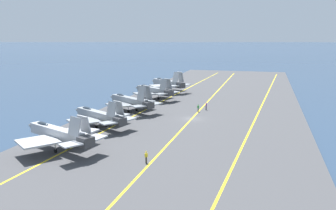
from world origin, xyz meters
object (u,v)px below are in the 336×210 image
at_px(parked_jet_fifth, 167,83).
at_px(crew_green_vest, 198,108).
at_px(parked_jet_fourth, 153,90).
at_px(parked_jet_nearest, 58,133).
at_px(crew_yellow_vest, 146,156).
at_px(parked_jet_second, 99,116).
at_px(crew_purple_vest, 206,106).
at_px(parked_jet_third, 130,101).

distance_m(parked_jet_fifth, crew_green_vest, 31.68).
height_order(parked_jet_fourth, parked_jet_fifth, parked_jet_fifth).
bearing_deg(parked_jet_nearest, crew_yellow_vest, -96.61).
bearing_deg(parked_jet_second, crew_purple_vest, -39.22).
relative_size(parked_jet_third, crew_purple_vest, 8.66).
bearing_deg(parked_jet_fourth, crew_green_vest, -130.64).
bearing_deg(parked_jet_second, parked_jet_fourth, -1.45).
relative_size(crew_yellow_vest, crew_purple_vest, 0.95).
height_order(parked_jet_second, crew_purple_vest, parked_jet_second).
bearing_deg(parked_jet_fourth, parked_jet_third, 179.35).
bearing_deg(parked_jet_nearest, crew_green_vest, -24.81).
distance_m(parked_jet_second, parked_jet_third, 15.20).
height_order(parked_jet_fifth, crew_yellow_vest, parked_jet_fifth).
relative_size(parked_jet_fourth, crew_yellow_vest, 8.72).
distance_m(parked_jet_third, parked_jet_fourth, 16.74).
height_order(parked_jet_third, crew_purple_vest, parked_jet_third).
height_order(parked_jet_nearest, parked_jet_fourth, parked_jet_fourth).
bearing_deg(crew_green_vest, parked_jet_fifth, 29.01).
xyz_separation_m(crew_yellow_vest, crew_green_vest, (35.39, -0.59, 0.02)).
xyz_separation_m(parked_jet_second, parked_jet_fifth, (46.48, -0.75, 0.50)).
relative_size(parked_jet_fourth, parked_jet_fifth, 0.99).
distance_m(crew_purple_vest, crew_green_vest, 3.01).
height_order(parked_jet_fifth, crew_green_vest, parked_jet_fifth).
distance_m(parked_jet_fifth, crew_purple_vest, 30.17).
distance_m(parked_jet_nearest, parked_jet_second, 14.86).
bearing_deg(parked_jet_fifth, parked_jet_second, 179.08).
bearing_deg(parked_jet_third, crew_green_vest, -76.82).
distance_m(parked_jet_fourth, parked_jet_fifth, 14.55).
bearing_deg(parked_jet_fifth, crew_purple_vest, -146.17).
xyz_separation_m(parked_jet_third, crew_green_vest, (3.62, -15.47, -1.52)).
height_order(parked_jet_nearest, crew_purple_vest, parked_jet_nearest).
relative_size(crew_purple_vest, crew_green_vest, 1.04).
xyz_separation_m(parked_jet_fourth, crew_purple_vest, (-10.46, -16.71, -1.50)).
xyz_separation_m(parked_jet_fourth, crew_yellow_vest, (-48.50, -14.70, -1.55)).
height_order(parked_jet_second, crew_green_vest, parked_jet_second).
bearing_deg(crew_green_vest, parked_jet_fourth, 49.36).
bearing_deg(parked_jet_second, crew_green_vest, -40.54).
bearing_deg(parked_jet_third, parked_jet_second, 177.68).
distance_m(parked_jet_fourth, crew_purple_vest, 19.77).
bearing_deg(parked_jet_third, parked_jet_fifth, -0.24).
xyz_separation_m(parked_jet_nearest, parked_jet_fifth, (61.32, -0.22, 0.04)).
relative_size(parked_jet_nearest, parked_jet_third, 1.03).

